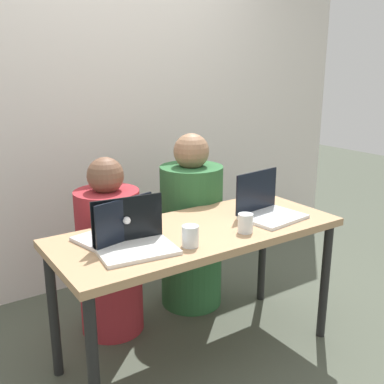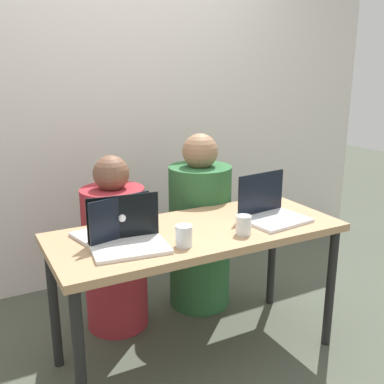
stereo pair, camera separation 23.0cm
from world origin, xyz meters
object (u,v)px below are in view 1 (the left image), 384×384
object	(u,v)px
person_on_left	(110,256)
water_glass_right	(245,224)
laptop_front_left	(134,239)
water_glass_left	(190,237)
person_on_right	(191,231)
laptop_front_right	(267,208)
laptop_back_left	(116,230)

from	to	relation	value
person_on_left	water_glass_right	world-z (taller)	person_on_left
laptop_front_left	water_glass_left	distance (m)	0.26
water_glass_left	laptop_front_left	bearing A→B (deg)	154.44
person_on_right	water_glass_left	distance (m)	0.85
person_on_left	water_glass_left	xyz separation A→B (m)	(0.12, -0.67, 0.31)
laptop_front_right	water_glass_left	bearing A→B (deg)	-175.87
laptop_back_left	water_glass_left	world-z (taller)	laptop_back_left
water_glass_right	water_glass_left	size ratio (longest dim) A/B	0.97
person_on_left	laptop_front_left	xyz separation A→B (m)	(-0.11, -0.56, 0.32)
laptop_front_right	person_on_right	bearing A→B (deg)	96.43
person_on_left	water_glass_left	bearing A→B (deg)	88.96
laptop_back_left	laptop_front_left	world-z (taller)	laptop_front_left
water_glass_right	laptop_back_left	bearing A→B (deg)	155.36
person_on_right	laptop_front_right	size ratio (longest dim) A/B	3.27
laptop_front_left	laptop_front_right	bearing A→B (deg)	7.01
laptop_back_left	laptop_front_right	xyz separation A→B (m)	(0.84, -0.15, 0.00)
laptop_back_left	water_glass_left	size ratio (longest dim) A/B	3.70
person_on_right	water_glass_left	xyz separation A→B (m)	(-0.45, -0.67, 0.27)
person_on_left	laptop_front_right	distance (m)	0.95
laptop_back_left	water_glass_right	xyz separation A→B (m)	(0.58, -0.27, -0.01)
water_glass_right	water_glass_left	bearing A→B (deg)	179.60
water_glass_left	laptop_back_left	bearing A→B (deg)	133.67
person_on_right	water_glass_right	xyz separation A→B (m)	(-0.12, -0.67, 0.27)
person_on_right	water_glass_right	bearing A→B (deg)	65.03
person_on_right	water_glass_right	size ratio (longest dim) A/B	11.90
person_on_right	laptop_back_left	distance (m)	0.86
laptop_front_left	water_glass_left	xyz separation A→B (m)	(0.23, -0.11, -0.01)
laptop_back_left	water_glass_left	bearing A→B (deg)	121.01
person_on_left	laptop_back_left	xyz separation A→B (m)	(-0.13, -0.40, 0.32)
laptop_front_left	water_glass_right	distance (m)	0.57
person_on_right	laptop_front_left	xyz separation A→B (m)	(-0.69, -0.56, 0.28)
laptop_front_right	water_glass_right	size ratio (longest dim) A/B	3.64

